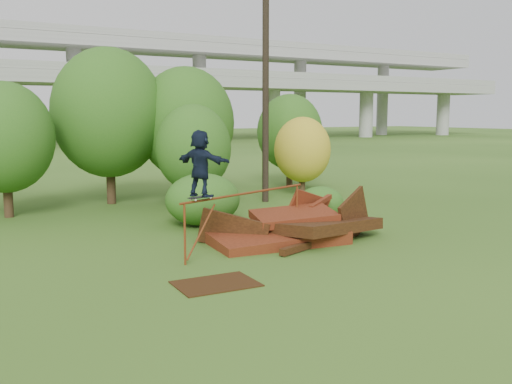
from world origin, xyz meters
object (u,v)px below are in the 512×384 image
scrap_pile (294,229)px  flat_plate (216,284)px  skater (200,163)px  utility_pole (266,87)px

scrap_pile → flat_plate: scrap_pile is taller
skater → utility_pole: size_ratio=0.18×
scrap_pile → flat_plate: 4.99m
scrap_pile → skater: (-3.46, -0.77, 2.21)m
utility_pole → flat_plate: bearing=-126.5°
flat_plate → utility_pole: size_ratio=0.19×
flat_plate → utility_pole: bearing=53.5°
utility_pole → scrap_pile: bearing=-114.7°
skater → utility_pole: (6.69, 7.79, 2.40)m
scrap_pile → flat_plate: (-4.08, -2.86, -0.34)m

